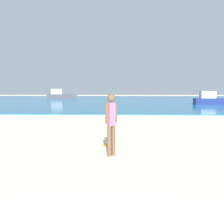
{
  "coord_description": "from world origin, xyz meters",
  "views": [
    {
      "loc": [
        0.25,
        0.14,
        1.7
      ],
      "look_at": [
        0.01,
        7.12,
        1.02
      ],
      "focal_mm": 34.59,
      "sensor_mm": 36.0,
      "label": 1
    }
  ],
  "objects": [
    {
      "name": "boat_far",
      "position": [
        -12.35,
        46.01,
        0.79
      ],
      "size": [
        6.54,
        3.96,
        2.12
      ],
      "rotation": [
        0.0,
        0.0,
        0.34
      ],
      "color": "#4C4C51",
      "rests_on": "water"
    },
    {
      "name": "frisbee",
      "position": [
        -0.15,
        6.74,
        0.01
      ],
      "size": [
        0.24,
        0.24,
        0.03
      ],
      "primitive_type": "cylinder",
      "color": "orange",
      "rests_on": "ground"
    },
    {
      "name": "water",
      "position": [
        0.0,
        45.35,
        0.03
      ],
      "size": [
        160.0,
        60.0,
        0.06
      ],
      "primitive_type": "cube",
      "color": "#1E6B9E",
      "rests_on": "ground"
    },
    {
      "name": "boat_near",
      "position": [
        11.82,
        27.18,
        0.63
      ],
      "size": [
        4.91,
        1.9,
        1.63
      ],
      "rotation": [
        0.0,
        0.0,
        -0.08
      ],
      "color": "navy",
      "rests_on": "water"
    },
    {
      "name": "person_standing",
      "position": [
        0.04,
        5.67,
        0.93
      ],
      "size": [
        0.3,
        0.28,
        1.63
      ],
      "rotation": [
        0.0,
        0.0,
        0.76
      ],
      "color": "brown",
      "rests_on": "ground"
    }
  ]
}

